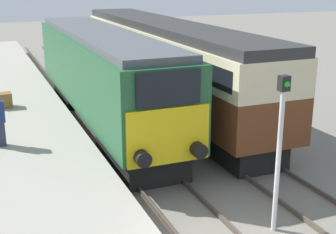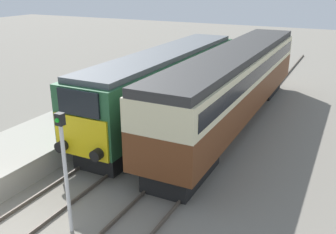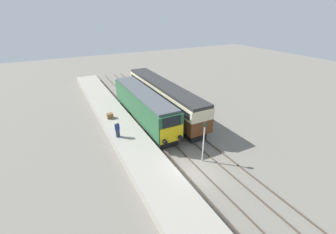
% 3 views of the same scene
% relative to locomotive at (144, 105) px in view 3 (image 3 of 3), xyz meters
% --- Properties ---
extents(ground_plane, '(120.00, 120.00, 0.00)m').
position_rel_locomotive_xyz_m(ground_plane, '(0.00, -11.13, -2.23)').
color(ground_plane, slate).
extents(platform_left, '(3.50, 50.00, 0.95)m').
position_rel_locomotive_xyz_m(platform_left, '(-3.30, -3.13, -1.75)').
color(platform_left, '#9E998C').
rests_on(platform_left, ground_plane).
extents(rails_near_track, '(1.51, 60.00, 0.14)m').
position_rel_locomotive_xyz_m(rails_near_track, '(0.00, -6.13, -2.16)').
color(rails_near_track, '#4C4238').
rests_on(rails_near_track, ground_plane).
extents(rails_far_track, '(1.50, 60.00, 0.14)m').
position_rel_locomotive_xyz_m(rails_far_track, '(3.40, -6.13, -2.16)').
color(rails_far_track, '#4C4238').
rests_on(rails_far_track, ground_plane).
extents(locomotive, '(2.70, 14.78, 3.98)m').
position_rel_locomotive_xyz_m(locomotive, '(0.00, 0.00, 0.00)').
color(locomotive, black).
rests_on(locomotive, ground_plane).
extents(passenger_carriage, '(2.75, 17.88, 4.12)m').
position_rel_locomotive_xyz_m(passenger_carriage, '(3.40, 1.49, 0.26)').
color(passenger_carriage, black).
rests_on(passenger_carriage, ground_plane).
extents(person_on_platform, '(0.44, 0.26, 1.66)m').
position_rel_locomotive_xyz_m(person_on_platform, '(-4.34, -3.71, -0.45)').
color(person_on_platform, '#2D334C').
rests_on(person_on_platform, platform_left).
extents(signal_post, '(0.24, 0.28, 3.96)m').
position_rel_locomotive_xyz_m(signal_post, '(1.70, -9.98, 0.12)').
color(signal_post, silver).
rests_on(signal_post, ground_plane).
extents(luggage_crate, '(0.70, 0.56, 0.60)m').
position_rel_locomotive_xyz_m(luggage_crate, '(-3.94, 1.00, -0.98)').
color(luggage_crate, brown).
rests_on(luggage_crate, platform_left).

